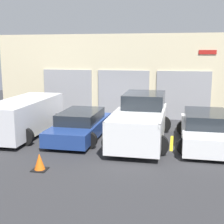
{
  "coord_description": "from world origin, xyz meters",
  "views": [
    {
      "loc": [
        2.72,
        -14.21,
        3.71
      ],
      "look_at": [
        0.0,
        -1.13,
        1.1
      ],
      "focal_mm": 50.0,
      "sensor_mm": 36.0,
      "label": 1
    }
  ],
  "objects_px": {
    "sedan_side": "(24,116)",
    "traffic_cone": "(40,162)",
    "van_right": "(80,125)",
    "sedan_white": "(205,130)",
    "pickup_truck": "(141,120)"
  },
  "relations": [
    {
      "from": "pickup_truck",
      "to": "sedan_side",
      "type": "xyz_separation_m",
      "value": [
        -5.23,
        -0.28,
        0.01
      ]
    },
    {
      "from": "sedan_white",
      "to": "traffic_cone",
      "type": "distance_m",
      "value": 6.64
    },
    {
      "from": "sedan_side",
      "to": "van_right",
      "type": "relative_size",
      "value": 1.11
    },
    {
      "from": "sedan_side",
      "to": "traffic_cone",
      "type": "bearing_deg",
      "value": -57.38
    },
    {
      "from": "sedan_side",
      "to": "sedan_white",
      "type": "bearing_deg",
      "value": 0.18
    },
    {
      "from": "van_right",
      "to": "traffic_cone",
      "type": "relative_size",
      "value": 8.1
    },
    {
      "from": "traffic_cone",
      "to": "van_right",
      "type": "bearing_deg",
      "value": 88.16
    },
    {
      "from": "sedan_side",
      "to": "traffic_cone",
      "type": "xyz_separation_m",
      "value": [
        2.49,
        -3.89,
        -0.62
      ]
    },
    {
      "from": "sedan_white",
      "to": "sedan_side",
      "type": "distance_m",
      "value": 7.84
    },
    {
      "from": "sedan_white",
      "to": "van_right",
      "type": "relative_size",
      "value": 1.01
    },
    {
      "from": "sedan_side",
      "to": "van_right",
      "type": "xyz_separation_m",
      "value": [
        2.61,
        0.02,
        -0.31
      ]
    },
    {
      "from": "sedan_side",
      "to": "van_right",
      "type": "distance_m",
      "value": 2.63
    },
    {
      "from": "sedan_white",
      "to": "sedan_side",
      "type": "relative_size",
      "value": 0.91
    },
    {
      "from": "traffic_cone",
      "to": "sedan_white",
      "type": "bearing_deg",
      "value": 36.15
    },
    {
      "from": "pickup_truck",
      "to": "traffic_cone",
      "type": "relative_size",
      "value": 9.84
    }
  ]
}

